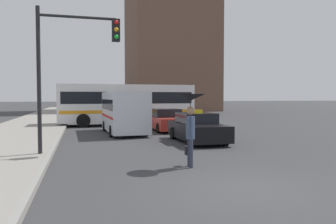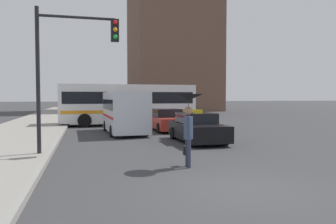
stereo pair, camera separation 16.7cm
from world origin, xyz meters
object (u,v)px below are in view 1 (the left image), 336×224
Objects in this scene: ambulance_van at (124,110)px; city_bus at (127,103)px; taxi at (197,128)px; traffic_light at (73,55)px; pedestrian_with_umbrella at (190,111)px; sedan_red at (167,121)px.

ambulance_van is 5.78m from city_bus.
taxi is 6.86m from traffic_light.
city_bus is at bearing 3.96° from pedestrian_with_umbrella.
taxi is 0.74× the size of ambulance_van.
traffic_light is (-5.62, -2.53, 3.00)m from taxi.
pedestrian_with_umbrella is (-2.05, -10.69, 1.09)m from sedan_red.
ambulance_van is 1.06× the size of traffic_light.
taxi is 5.43m from sedan_red.
taxi is 1.86× the size of pedestrian_with_umbrella.
traffic_light is (-5.52, -7.96, 3.00)m from sedan_red.
sedan_red is 10.93m from pedestrian_with_umbrella.
city_bus reaches higher than taxi.
taxi reaches higher than sedan_red.
pedestrian_with_umbrella is 4.81m from traffic_light.
sedan_red is at bearing 19.27° from city_bus.
traffic_light is (-3.47, 2.73, 1.92)m from pedestrian_with_umbrella.
ambulance_van is 0.55× the size of city_bus.
ambulance_van reaches higher than taxi.
pedestrian_with_umbrella is at bearing -2.31° from city_bus.
sedan_red is at bearing -6.24° from pedestrian_with_umbrella.
pedestrian_with_umbrella is (-0.18, -15.58, 0.03)m from city_bus.
pedestrian_with_umbrella is at bearing -38.18° from traffic_light.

